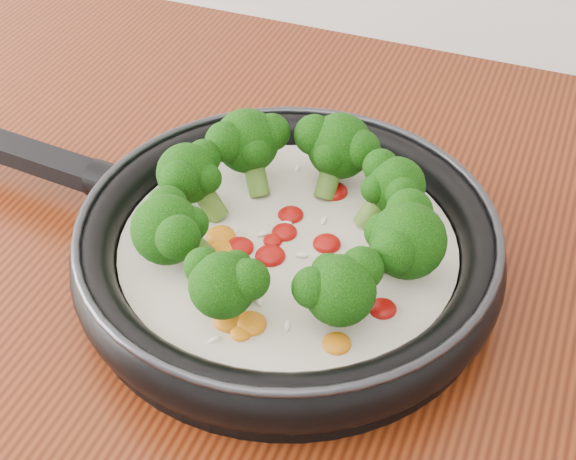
% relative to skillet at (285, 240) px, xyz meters
% --- Properties ---
extents(skillet, '(0.55, 0.37, 0.10)m').
position_rel_skillet_xyz_m(skillet, '(0.00, 0.00, 0.00)').
color(skillet, black).
rests_on(skillet, counter).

